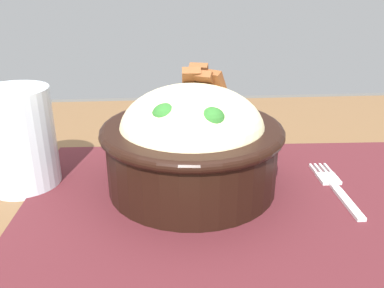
{
  "coord_description": "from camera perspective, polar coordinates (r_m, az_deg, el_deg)",
  "views": [
    {
      "loc": [
        -0.07,
        -0.37,
        0.95
      ],
      "look_at": [
        -0.04,
        0.03,
        0.79
      ],
      "focal_mm": 37.5,
      "sensor_mm": 36.0,
      "label": 1
    }
  ],
  "objects": [
    {
      "name": "placemat",
      "position": [
        0.44,
        7.85,
        -7.2
      ],
      "size": [
        0.48,
        0.3,
        0.0
      ],
      "primitive_type": "cube",
      "rotation": [
        0.0,
        0.0,
        -0.03
      ],
      "color": "#47191E",
      "rests_on": "table"
    },
    {
      "name": "fork",
      "position": [
        0.47,
        19.61,
        -5.67
      ],
      "size": [
        0.02,
        0.12,
        0.0
      ],
      "color": "silver",
      "rests_on": "placemat"
    },
    {
      "name": "drinking_glass",
      "position": [
        0.47,
        -23.26,
        -0.08
      ],
      "size": [
        0.08,
        0.08,
        0.11
      ],
      "color": "silver",
      "rests_on": "table"
    },
    {
      "name": "bowl",
      "position": [
        0.43,
        0.0,
        0.33
      ],
      "size": [
        0.21,
        0.21,
        0.13
      ],
      "color": "black",
      "rests_on": "placemat"
    },
    {
      "name": "table",
      "position": [
        0.48,
        5.43,
        -16.55
      ],
      "size": [
        1.15,
        0.76,
        0.73
      ],
      "color": "brown",
      "rests_on": "ground_plane"
    }
  ]
}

